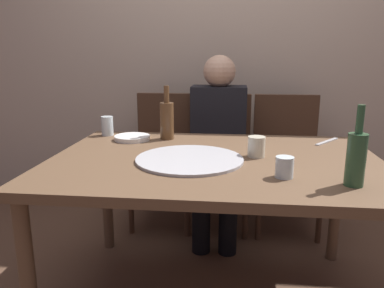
{
  "coord_description": "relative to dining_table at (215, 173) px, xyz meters",
  "views": [
    {
      "loc": [
        0.07,
        -1.62,
        1.18
      ],
      "look_at": [
        -0.11,
        0.04,
        0.77
      ],
      "focal_mm": 35.0,
      "sensor_mm": 36.0,
      "label": 1
    }
  ],
  "objects": [
    {
      "name": "back_wall",
      "position": [
        0.0,
        1.32,
        0.65
      ],
      "size": [
        6.0,
        0.1,
        2.6
      ],
      "primitive_type": "cube",
      "color": "#BCA893",
      "rests_on": "ground_plane"
    },
    {
      "name": "dining_table",
      "position": [
        0.0,
        0.0,
        0.0
      ],
      "size": [
        1.47,
        1.02,
        0.72
      ],
      "color": "brown",
      "rests_on": "ground_plane"
    },
    {
      "name": "pizza_tray",
      "position": [
        -0.11,
        -0.06,
        0.08
      ],
      "size": [
        0.47,
        0.47,
        0.01
      ],
      "primitive_type": "cylinder",
      "color": "#ADADB2",
      "rests_on": "dining_table"
    },
    {
      "name": "wine_bottle",
      "position": [
        -0.28,
        0.35,
        0.18
      ],
      "size": [
        0.08,
        0.08,
        0.29
      ],
      "color": "brown",
      "rests_on": "dining_table"
    },
    {
      "name": "beer_bottle",
      "position": [
        0.51,
        -0.31,
        0.18
      ],
      "size": [
        0.07,
        0.07,
        0.29
      ],
      "color": "#2D5133",
      "rests_on": "dining_table"
    },
    {
      "name": "tumbler_near",
      "position": [
        0.18,
        0.04,
        0.12
      ],
      "size": [
        0.08,
        0.08,
        0.09
      ],
      "primitive_type": "cylinder",
      "color": "beige",
      "rests_on": "dining_table"
    },
    {
      "name": "tumbler_far",
      "position": [
        -0.63,
        0.41,
        0.13
      ],
      "size": [
        0.07,
        0.07,
        0.11
      ],
      "primitive_type": "cylinder",
      "color": "silver",
      "rests_on": "dining_table"
    },
    {
      "name": "wine_glass",
      "position": [
        0.27,
        -0.24,
        0.11
      ],
      "size": [
        0.07,
        0.07,
        0.08
      ],
      "primitive_type": "cylinder",
      "color": "silver",
      "rests_on": "dining_table"
    },
    {
      "name": "plate_stack",
      "position": [
        -0.46,
        0.31,
        0.08
      ],
      "size": [
        0.19,
        0.19,
        0.02
      ],
      "primitive_type": "cylinder",
      "color": "white",
      "rests_on": "dining_table"
    },
    {
      "name": "table_knife",
      "position": [
        0.57,
        0.37,
        0.07
      ],
      "size": [
        0.15,
        0.18,
        0.01
      ],
      "primitive_type": "cube",
      "rotation": [
        0.0,
        0.0,
        4.03
      ],
      "color": "#B7B7BC",
      "rests_on": "dining_table"
    },
    {
      "name": "chair_left",
      "position": [
        -0.39,
        0.91,
        -0.14
      ],
      "size": [
        0.44,
        0.44,
        0.9
      ],
      "rotation": [
        0.0,
        0.0,
        3.14
      ],
      "color": "#472D1E",
      "rests_on": "ground_plane"
    },
    {
      "name": "chair_middle",
      "position": [
        -0.02,
        0.91,
        -0.14
      ],
      "size": [
        0.44,
        0.44,
        0.9
      ],
      "rotation": [
        0.0,
        0.0,
        3.14
      ],
      "color": "#472D1E",
      "rests_on": "ground_plane"
    },
    {
      "name": "chair_right",
      "position": [
        0.45,
        0.91,
        -0.14
      ],
      "size": [
        0.44,
        0.44,
        0.9
      ],
      "rotation": [
        0.0,
        0.0,
        3.14
      ],
      "color": "#472D1E",
      "rests_on": "ground_plane"
    },
    {
      "name": "guest_in_sweater",
      "position": [
        -0.02,
        0.76,
        -0.01
      ],
      "size": [
        0.36,
        0.56,
        1.17
      ],
      "rotation": [
        0.0,
        0.0,
        3.14
      ],
      "color": "black",
      "rests_on": "ground_plane"
    }
  ]
}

